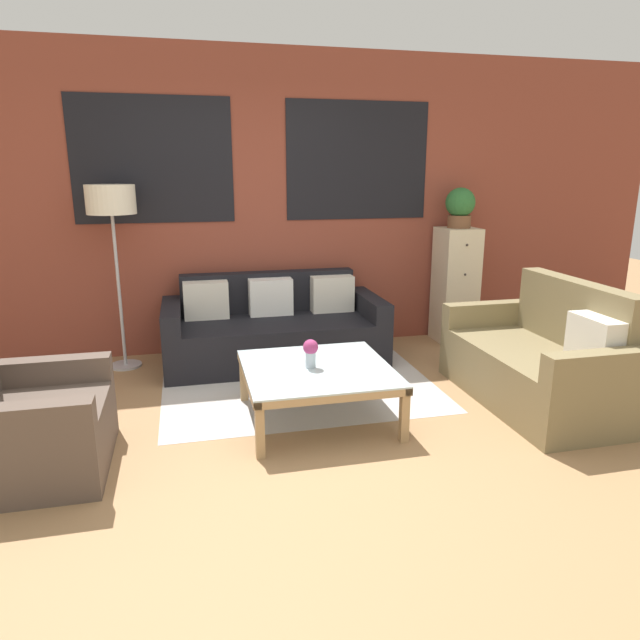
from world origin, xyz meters
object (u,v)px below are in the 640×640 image
Objects in this scene: couch_dark at (274,330)px; armchair_corner at (28,426)px; floor_lamp at (111,208)px; potted_plant at (460,207)px; flower_vase at (311,351)px; settee_vintage at (541,363)px; drawer_cabinet at (455,285)px; coffee_table at (317,374)px.

couch_dark is 2.17× the size of armchair_corner.
floor_lamp is (0.37, 1.79, 1.13)m from armchair_corner.
potted_plant is 2.58m from flower_vase.
settee_vintage is 1.33× the size of drawer_cabinet.
flower_vase is at bearing -88.01° from couch_dark.
settee_vintage is at bearing -2.75° from coffee_table.
couch_dark is 2.31m from settee_vintage.
potted_plant reaches higher than settee_vintage.
settee_vintage reaches higher than coffee_table.
coffee_table is at bearing -139.01° from drawer_cabinet.
settee_vintage is 3.52m from armchair_corner.
drawer_cabinet reaches higher than armchair_corner.
settee_vintage is at bearing -93.44° from potted_plant.
armchair_corner is at bearing -101.64° from floor_lamp.
settee_vintage is 1.77m from flower_vase.
floor_lamp reaches higher than flower_vase.
drawer_cabinet is at bearing 27.44° from armchair_corner.
settee_vintage is at bearing -93.45° from drawer_cabinet.
floor_lamp reaches higher than armchair_corner.
flower_vase is at bearing -139.69° from drawer_cabinet.
drawer_cabinet is (3.24, 0.08, -0.83)m from floor_lamp.
potted_plant is at bearing 1.40° from floor_lamp.
drawer_cabinet reaches higher than flower_vase.
armchair_corner is 0.57× the size of floor_lamp.
floor_lamp is (-3.14, 1.58, 1.09)m from settee_vintage.
coffee_table is at bearing -139.01° from potted_plant.
drawer_cabinet is 0.79m from potted_plant.
armchair_corner reaches higher than couch_dark.
armchair_corner is at bearing -135.77° from couch_dark.
coffee_table is (1.80, 0.30, 0.06)m from armchair_corner.
flower_vase is at bearing 9.63° from armchair_corner.
couch_dark is 2.20m from potted_plant.
couch_dark is at bearing 141.42° from settee_vintage.
settee_vintage is 1.52× the size of coffee_table.
floor_lamp is (-1.33, 0.14, 1.12)m from couch_dark.
drawer_cabinet is at bearing 40.99° from coffee_table.
armchair_corner is 4.08m from drawer_cabinet.
potted_plant reaches higher than drawer_cabinet.
floor_lamp reaches higher than potted_plant.
drawer_cabinet is at bearing 1.40° from floor_lamp.
armchair_corner is 4.21m from potted_plant.
floor_lamp is at bearing 133.66° from coffee_table.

